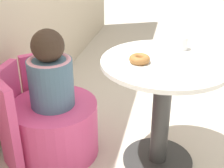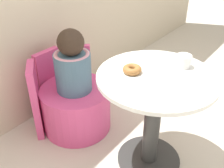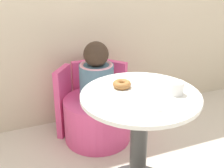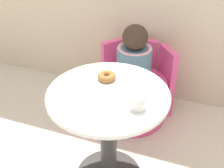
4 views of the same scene
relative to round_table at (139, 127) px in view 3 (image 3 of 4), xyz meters
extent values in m
cylinder|color=#333333|center=(0.00, 0.00, -0.13)|extent=(0.11, 0.11, 0.65)
cylinder|color=white|center=(0.00, 0.00, 0.21)|extent=(0.71, 0.71, 0.02)
cylinder|color=#E54C8C|center=(-0.04, 0.66, -0.29)|extent=(0.55, 0.55, 0.36)
cube|color=#E54C8C|center=(-0.04, 0.96, -0.18)|extent=(0.23, 0.05, 0.60)
cube|color=#E54C8C|center=(0.19, 0.86, -0.18)|extent=(0.19, 0.21, 0.60)
cube|color=#E54C8C|center=(-0.27, 0.86, -0.18)|extent=(0.19, 0.21, 0.60)
cylinder|color=slate|center=(-0.04, 0.66, 0.03)|extent=(0.27, 0.27, 0.30)
torus|color=pink|center=(-0.04, 0.66, 0.17)|extent=(0.27, 0.27, 0.04)
sphere|color=#38281E|center=(-0.04, 0.66, 0.27)|extent=(0.19, 0.19, 0.19)
torus|color=#9E6633|center=(-0.06, 0.13, 0.24)|extent=(0.11, 0.11, 0.04)
cylinder|color=white|center=(0.19, -0.07, 0.26)|extent=(0.09, 0.09, 0.08)
cube|color=white|center=(0.06, -0.17, 0.22)|extent=(0.15, 0.15, 0.01)
camera|label=1|loc=(-1.61, -0.04, 0.86)|focal=50.00mm
camera|label=2|loc=(-1.21, -0.60, 0.98)|focal=42.00mm
camera|label=3|loc=(-0.78, -1.46, 1.01)|focal=50.00mm
camera|label=4|loc=(0.52, -1.35, 1.25)|focal=50.00mm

